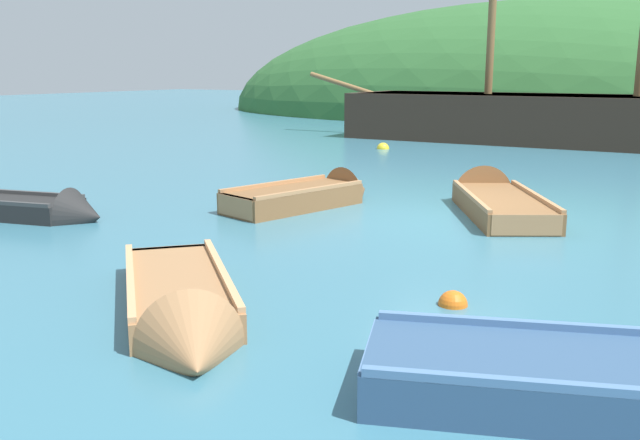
{
  "coord_description": "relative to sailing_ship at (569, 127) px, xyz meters",
  "views": [
    {
      "loc": [
        4.05,
        -11.26,
        2.57
      ],
      "look_at": [
        -1.48,
        -1.98,
        0.22
      ],
      "focal_mm": 38.91,
      "sensor_mm": 36.0,
      "label": 1
    }
  ],
  "objects": [
    {
      "name": "sailing_ship",
      "position": [
        0.0,
        0.0,
        0.0
      ],
      "size": [
        18.09,
        4.33,
        10.78
      ],
      "rotation": [
        0.0,
        0.0,
        3.16
      ],
      "color": "#38281E",
      "rests_on": "ground"
    },
    {
      "name": "buoy_yellow",
      "position": [
        -4.9,
        -4.8,
        -0.6
      ],
      "size": [
        0.41,
        0.41,
        0.41
      ],
      "primitive_type": "sphere",
      "color": "yellow",
      "rests_on": "ground"
    },
    {
      "name": "rowboat_outer_left",
      "position": [
        0.27,
        -20.37,
        -0.5
      ],
      "size": [
        3.3,
        3.21,
        1.03
      ],
      "rotation": [
        0.0,
        0.0,
        5.52
      ],
      "color": "#9E7047",
      "rests_on": "ground"
    },
    {
      "name": "rowboat_near_dock",
      "position": [
        1.28,
        -12.89,
        -0.48
      ],
      "size": [
        2.98,
        3.94,
        1.17
      ],
      "rotation": [
        0.0,
        0.0,
        2.1
      ],
      "color": "brown",
      "rests_on": "ground"
    },
    {
      "name": "shore_hill",
      "position": [
        -4.76,
        15.5,
        -0.6
      ],
      "size": [
        40.27,
        21.19,
        12.81
      ],
      "primitive_type": "ellipsoid",
      "color": "#2D602D",
      "rests_on": "ground"
    },
    {
      "name": "rowboat_center",
      "position": [
        -5.44,
        -17.82,
        -0.49
      ],
      "size": [
        3.19,
        1.68,
        0.96
      ],
      "rotation": [
        0.0,
        0.0,
        0.24
      ],
      "color": "black",
      "rests_on": "ground"
    },
    {
      "name": "rowboat_outer_right",
      "position": [
        4.44,
        -20.08,
        -0.47
      ],
      "size": [
        3.61,
        2.35,
        1.23
      ],
      "rotation": [
        0.0,
        0.0,
        0.35
      ],
      "color": "#335175",
      "rests_on": "ground"
    },
    {
      "name": "buoy_orange",
      "position": [
        2.53,
        -18.46,
        -0.6
      ],
      "size": [
        0.33,
        0.33,
        0.33
      ],
      "primitive_type": "sphere",
      "color": "orange",
      "rests_on": "ground"
    },
    {
      "name": "rowboat_portside",
      "position": [
        -1.86,
        -14.28,
        -0.46
      ],
      "size": [
        1.93,
        3.52,
        1.05
      ],
      "rotation": [
        0.0,
        0.0,
        1.3
      ],
      "color": "brown",
      "rests_on": "ground"
    },
    {
      "name": "ground_plane",
      "position": [
        0.96,
        -14.26,
        -0.6
      ],
      "size": [
        120.0,
        120.0,
        0.0
      ],
      "primitive_type": "plane",
      "color": "teal"
    }
  ]
}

